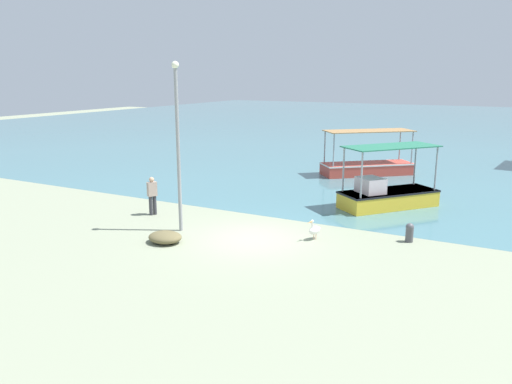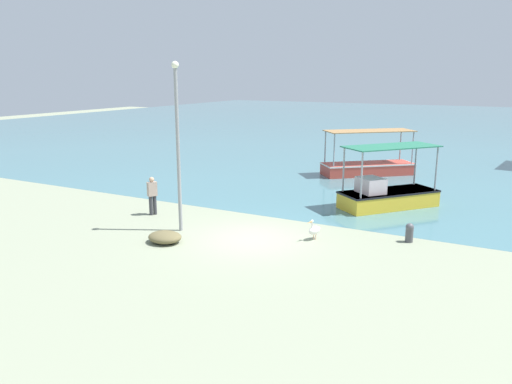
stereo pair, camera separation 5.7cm
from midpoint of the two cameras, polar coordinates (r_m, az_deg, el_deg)
ground at (r=18.73m, az=-0.47°, el=-5.41°), size 120.00×120.00×0.00m
harbor_water at (r=64.45m, az=20.41°, el=7.05°), size 110.00×90.00×0.00m
fishing_boat_outer at (r=23.80m, az=14.63°, el=-0.23°), size 4.26×4.64×2.86m
fishing_boat_far_left at (r=31.49m, az=12.54°, el=2.94°), size 5.43×4.99×2.72m
pelican at (r=18.70m, az=6.62°, el=-4.31°), size 0.42×0.80×0.80m
lamp_post at (r=19.21m, az=-9.01°, el=5.96°), size 0.28×0.28×6.49m
mooring_bollard at (r=19.16m, az=17.07°, el=-4.39°), size 0.30×0.30×0.71m
fisherman_standing at (r=22.18m, az=-11.84°, el=-0.30°), size 0.39×0.46×1.69m
net_pile at (r=18.61m, az=-10.43°, el=-5.09°), size 1.28×1.08×0.41m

